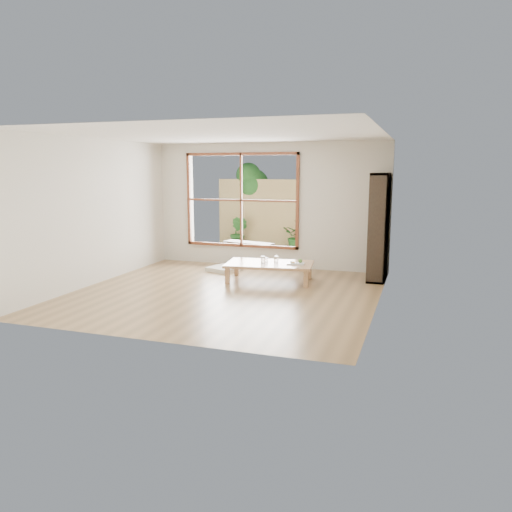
{
  "coord_description": "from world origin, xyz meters",
  "views": [
    {
      "loc": [
        3.1,
        -7.59,
        2.07
      ],
      "look_at": [
        0.34,
        0.6,
        0.55
      ],
      "focal_mm": 35.0,
      "sensor_mm": 36.0,
      "label": 1
    }
  ],
  "objects_px": {
    "bookshelf": "(379,227)",
    "garden_bench": "(249,245)",
    "food_tray": "(297,263)",
    "low_table": "(269,265)"
  },
  "relations": [
    {
      "from": "bookshelf",
      "to": "food_tray",
      "type": "distance_m",
      "value": 1.7
    },
    {
      "from": "food_tray",
      "to": "garden_bench",
      "type": "xyz_separation_m",
      "value": [
        -1.61,
        1.94,
        -0.02
      ]
    },
    {
      "from": "low_table",
      "to": "food_tray",
      "type": "relative_size",
      "value": 5.12
    },
    {
      "from": "food_tray",
      "to": "bookshelf",
      "type": "bearing_deg",
      "value": 22.03
    },
    {
      "from": "bookshelf",
      "to": "garden_bench",
      "type": "relative_size",
      "value": 1.59
    },
    {
      "from": "bookshelf",
      "to": "food_tray",
      "type": "relative_size",
      "value": 6.05
    },
    {
      "from": "low_table",
      "to": "food_tray",
      "type": "height_order",
      "value": "food_tray"
    },
    {
      "from": "low_table",
      "to": "bookshelf",
      "type": "distance_m",
      "value": 2.16
    },
    {
      "from": "food_tray",
      "to": "low_table",
      "type": "bearing_deg",
      "value": 177.5
    },
    {
      "from": "low_table",
      "to": "garden_bench",
      "type": "height_order",
      "value": "garden_bench"
    }
  ]
}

